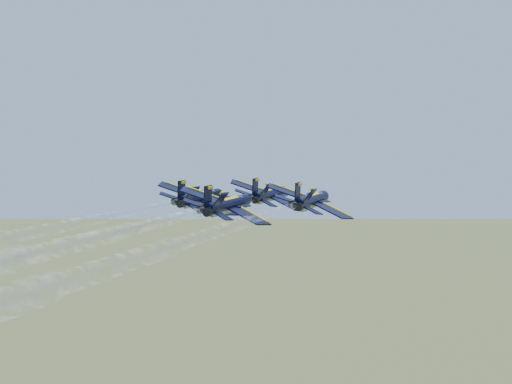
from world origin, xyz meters
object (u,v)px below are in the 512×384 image
at_px(jet_left, 201,197).
at_px(jet_slot, 228,204).
at_px(jet_lead, 270,194).
at_px(jet_right, 312,200).

distance_m(jet_left, jet_slot, 14.80).
height_order(jet_lead, jet_slot, same).
relative_size(jet_lead, jet_right, 1.00).
bearing_deg(jet_right, jet_slot, -128.05).
bearing_deg(jet_slot, jet_left, 130.61).
height_order(jet_lead, jet_right, same).
bearing_deg(jet_lead, jet_right, -43.90).
xyz_separation_m(jet_right, jet_slot, (-9.02, -12.73, 0.00)).
height_order(jet_lead, jet_left, same).
relative_size(jet_left, jet_slot, 1.00).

